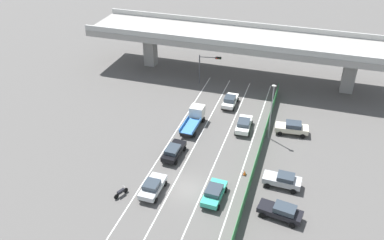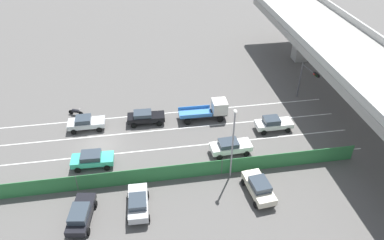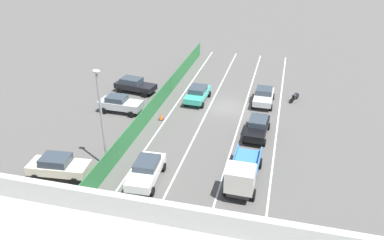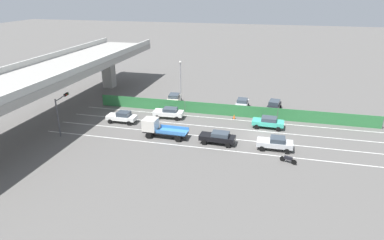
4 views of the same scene
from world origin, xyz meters
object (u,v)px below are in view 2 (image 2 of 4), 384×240
Objects in this scene: parked_sedan_dark at (81,214)px; car_taxi_teal at (92,159)px; flatbed_truck_blue at (211,110)px; car_sedan_black at (145,117)px; traffic_cone at (143,173)px; parked_wagon_silver at (138,203)px; car_sedan_white at (230,146)px; traffic_light at (307,77)px; street_lamp at (233,139)px; car_hatchback_white at (273,123)px; motorcycle at (76,112)px; parked_sedan_cream at (259,187)px; car_sedan_silver at (86,122)px.

car_taxi_teal is at bearing 175.48° from parked_sedan_dark.
flatbed_truck_blue is (-6.52, 13.88, 0.35)m from car_taxi_teal.
car_sedan_black reaches higher than traffic_cone.
parked_wagon_silver reaches higher than car_sedan_black.
car_sedan_black is 1.00× the size of car_sedan_white.
car_sedan_white is 0.87× the size of traffic_light.
street_lamp reaches higher than car_sedan_black.
car_sedan_black is at bearing -104.45° from car_hatchback_white.
motorcycle is (-3.11, -8.46, -0.42)m from car_sedan_black.
traffic_light reaches higher than parked_sedan_cream.
parked_wagon_silver is 26.94m from traffic_light.
parked_sedan_dark is 6.82× the size of traffic_cone.
car_sedan_white is at bearing 65.71° from car_sedan_silver.
parked_sedan_dark is 1.10× the size of parked_wagon_silver.
traffic_cone is at bearing -63.40° from traffic_light.
car_taxi_teal is 8.12m from parked_wagon_silver.
parked_sedan_dark is at bearing -4.52° from car_taxi_teal.
parked_wagon_silver is (6.83, 4.39, 0.04)m from car_taxi_teal.
traffic_cone is (-4.43, 0.63, -0.59)m from parked_wagon_silver.
motorcycle is at bearing -173.31° from parked_sedan_dark.
parked_sedan_cream is 5.18m from street_lamp.
traffic_cone is (12.31, 7.62, -0.13)m from motorcycle.
parked_sedan_cream is at bearing 7.78° from flatbed_truck_blue.
car_hatchback_white reaches higher than car_sedan_white.
car_sedan_white is (7.11, 8.68, 0.01)m from car_sedan_black.
motorcycle reaches higher than traffic_cone.
parked_sedan_cream is 0.58× the size of street_lamp.
car_sedan_silver is at bearing -86.70° from traffic_light.
car_sedan_black is 15.50m from parked_sedan_dark.
car_sedan_white is 5.30m from street_lamp.
street_lamp reaches higher than parked_sedan_cream.
parked_sedan_cream reaches higher than parked_sedan_dark.
flatbed_truck_blue is (0.23, 14.98, 0.35)m from car_sedan_silver.
car_sedan_black is at bearing -92.01° from flatbed_truck_blue.
car_hatchback_white is (3.73, 21.64, 0.01)m from car_sedan_silver.
car_sedan_black is 9.02m from motorcycle.
car_sedan_black is 2.45× the size of motorcycle.
parked_sedan_dark is at bearing -63.95° from car_hatchback_white.
street_lamp is (10.59, 14.78, 3.88)m from car_sedan_silver.
motorcycle is at bearing -93.09° from traffic_light.
parked_sedan_cream is (16.63, 18.28, 0.49)m from motorcycle.
street_lamp is (6.86, -6.85, 3.87)m from car_hatchback_white.
motorcycle is 0.36× the size of traffic_light.
traffic_light reaches higher than car_taxi_teal.
car_sedan_black is 15.15m from car_hatchback_white.
traffic_cone is (9.20, -0.84, -0.56)m from car_sedan_black.
parked_sedan_cream is (-0.11, 11.29, 0.02)m from parked_wagon_silver.
car_hatchback_white is 0.84× the size of traffic_light.
parked_sedan_cream is at bearing 36.00° from car_sedan_black.
car_sedan_white is 19.97m from motorcycle.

